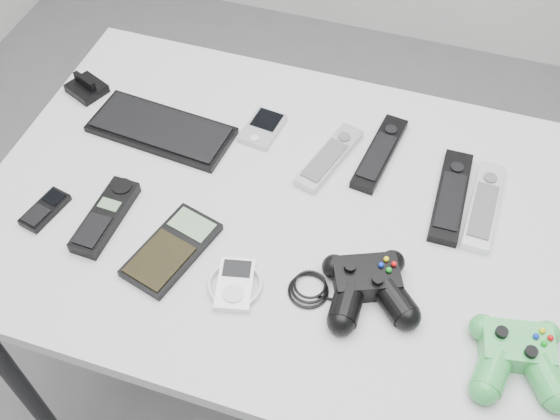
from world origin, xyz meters
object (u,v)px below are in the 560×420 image
(remote_silver_a, at_px, (329,157))
(controller_green, at_px, (518,355))
(remote_black_b, at_px, (451,196))
(controller_black, at_px, (368,285))
(remote_black_a, at_px, (380,152))
(desk, at_px, (305,235))
(remote_silver_b, at_px, (484,205))
(mobile_phone, at_px, (45,209))
(pda_keyboard, at_px, (161,129))
(calculator, at_px, (172,249))
(pda, at_px, (263,128))
(cordless_handset, at_px, (105,216))
(mp3_player, at_px, (235,284))

(remote_silver_a, bearing_deg, controller_green, -23.69)
(remote_black_b, xyz_separation_m, controller_black, (-0.10, -0.24, 0.02))
(remote_black_a, height_order, controller_green, controller_green)
(desk, distance_m, remote_silver_b, 0.33)
(mobile_phone, bearing_deg, pda_keyboard, 77.58)
(remote_black_b, height_order, mobile_phone, remote_black_b)
(pda_keyboard, height_order, remote_black_a, remote_black_a)
(desk, xyz_separation_m, calculator, (-0.20, -0.15, 0.08))
(mobile_phone, bearing_deg, pda, 58.26)
(controller_black, bearing_deg, cordless_handset, 156.52)
(remote_black_a, distance_m, remote_silver_b, 0.22)
(mobile_phone, distance_m, cordless_handset, 0.12)
(controller_black, xyz_separation_m, controller_green, (0.24, -0.05, 0.00))
(remote_black_a, relative_size, remote_black_b, 0.93)
(remote_silver_a, height_order, mobile_phone, remote_silver_a)
(remote_black_a, relative_size, calculator, 1.14)
(remote_silver_a, bearing_deg, pda_keyboard, -158.88)
(remote_silver_b, height_order, calculator, remote_silver_b)
(mp3_player, bearing_deg, remote_black_b, 31.02)
(calculator, bearing_deg, remote_silver_b, 43.07)
(remote_black_a, height_order, calculator, remote_black_a)
(calculator, xyz_separation_m, controller_black, (0.34, 0.02, 0.02))
(desk, relative_size, mp3_player, 12.17)
(pda, relative_size, remote_black_a, 0.50)
(cordless_handset, bearing_deg, desk, 22.85)
(remote_black_b, relative_size, mp3_player, 2.22)
(cordless_handset, xyz_separation_m, calculator, (0.14, -0.03, -0.00))
(calculator, distance_m, controller_green, 0.59)
(calculator, bearing_deg, desk, 53.46)
(pda_keyboard, height_order, mobile_phone, pda_keyboard)
(desk, distance_m, calculator, 0.26)
(desk, xyz_separation_m, mobile_phone, (-0.45, -0.15, 0.08))
(remote_black_a, xyz_separation_m, remote_black_b, (0.15, -0.07, 0.00))
(cordless_handset, relative_size, controller_black, 0.66)
(remote_black_a, xyz_separation_m, mobile_phone, (-0.55, -0.32, -0.00))
(pda_keyboard, distance_m, pda, 0.20)
(remote_black_a, relative_size, cordless_handset, 1.20)
(pda, bearing_deg, remote_silver_b, -1.60)
(remote_silver_a, distance_m, cordless_handset, 0.43)
(pda_keyboard, xyz_separation_m, pda, (0.19, 0.07, -0.00))
(pda_keyboard, bearing_deg, controller_green, -16.55)
(desk, distance_m, pda_keyboard, 0.36)
(desk, distance_m, remote_black_a, 0.22)
(remote_silver_b, height_order, controller_green, controller_green)
(mp3_player, bearing_deg, pda_keyboard, 119.32)
(pda, bearing_deg, cordless_handset, -115.91)
(cordless_handset, bearing_deg, controller_black, 1.74)
(remote_silver_b, distance_m, cordless_handset, 0.68)
(remote_silver_b, xyz_separation_m, controller_green, (0.08, -0.29, 0.02))
(controller_black, bearing_deg, remote_black_a, 75.62)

